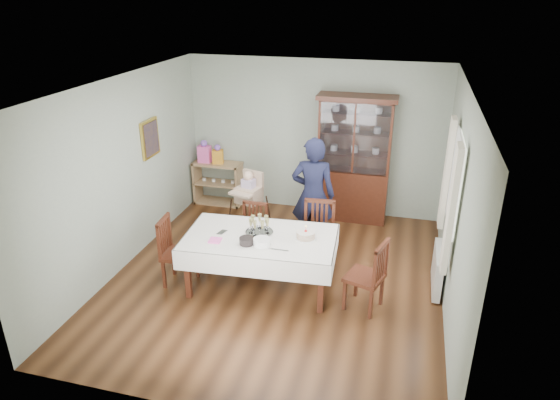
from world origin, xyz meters
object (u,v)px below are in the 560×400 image
(chair_far_left, at_px, (252,245))
(gift_bag_pink, at_px, (204,152))
(dining_table, at_px, (260,261))
(gift_bag_orange, at_px, (218,155))
(china_cabinet, at_px, (354,158))
(champagne_tray, at_px, (259,228))
(chair_far_right, at_px, (317,251))
(chair_end_left, at_px, (179,264))
(high_chair, at_px, (249,210))
(birthday_cake, at_px, (306,235))
(chair_end_right, at_px, (365,288))
(woman, at_px, (313,195))
(sideboard, at_px, (218,183))

(chair_far_left, height_order, gift_bag_pink, gift_bag_pink)
(chair_far_left, bearing_deg, dining_table, -62.57)
(dining_table, height_order, gift_bag_orange, gift_bag_orange)
(china_cabinet, height_order, champagne_tray, china_cabinet)
(chair_far_right, height_order, chair_end_left, chair_far_right)
(chair_far_left, height_order, high_chair, high_chair)
(chair_far_left, relative_size, birthday_cake, 3.14)
(chair_far_right, bearing_deg, gift_bag_orange, 135.19)
(chair_end_right, relative_size, champagne_tray, 2.57)
(chair_end_left, bearing_deg, champagne_tray, -79.15)
(dining_table, height_order, chair_end_left, chair_end_left)
(chair_end_right, bearing_deg, chair_far_right, -117.42)
(chair_far_right, height_order, birthday_cake, chair_far_right)
(chair_end_right, height_order, high_chair, high_chair)
(high_chair, bearing_deg, gift_bag_orange, 147.22)
(chair_far_right, bearing_deg, woman, 103.62)
(chair_far_right, distance_m, champagne_tray, 1.02)
(china_cabinet, distance_m, chair_far_right, 2.06)
(china_cabinet, xyz_separation_m, chair_end_right, (0.52, -2.64, -0.84))
(chair_end_right, height_order, woman, woman)
(woman, relative_size, gift_bag_orange, 5.06)
(birthday_cake, bearing_deg, high_chair, 132.28)
(chair_far_right, xyz_separation_m, woman, (-0.20, 0.60, 0.60))
(chair_far_left, distance_m, high_chair, 0.89)
(china_cabinet, relative_size, gift_bag_pink, 5.16)
(chair_far_left, relative_size, high_chair, 0.80)
(dining_table, relative_size, chair_far_left, 2.33)
(dining_table, bearing_deg, gift_bag_pink, 126.08)
(dining_table, bearing_deg, high_chair, 113.55)
(chair_far_left, height_order, chair_far_right, chair_far_right)
(chair_far_right, xyz_separation_m, high_chair, (-1.28, 0.81, 0.13))
(chair_end_right, bearing_deg, champagne_tray, -81.71)
(chair_far_right, relative_size, champagne_tray, 2.72)
(chair_far_left, height_order, chair_end_left, chair_end_left)
(high_chair, bearing_deg, china_cabinet, 50.63)
(chair_far_right, distance_m, woman, 0.87)
(gift_bag_orange, bearing_deg, birthday_cake, -48.14)
(sideboard, relative_size, champagne_tray, 2.39)
(dining_table, xyz_separation_m, gift_bag_pink, (-1.82, 2.50, 0.60))
(chair_far_left, xyz_separation_m, gift_bag_orange, (-1.25, 1.88, 0.69))
(champagne_tray, bearing_deg, gift_bag_orange, 122.37)
(champagne_tray, height_order, gift_bag_pink, gift_bag_pink)
(chair_far_right, bearing_deg, birthday_cake, -101.45)
(chair_far_left, distance_m, woman, 1.17)
(chair_end_right, xyz_separation_m, gift_bag_pink, (-3.25, 2.64, 0.70))
(chair_far_right, bearing_deg, champagne_tray, -147.63)
(chair_far_right, bearing_deg, chair_end_left, -159.62)
(birthday_cake, bearing_deg, gift_bag_pink, 135.11)
(chair_end_left, xyz_separation_m, high_chair, (0.48, 1.63, 0.15))
(chair_far_left, height_order, birthday_cake, birthday_cake)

